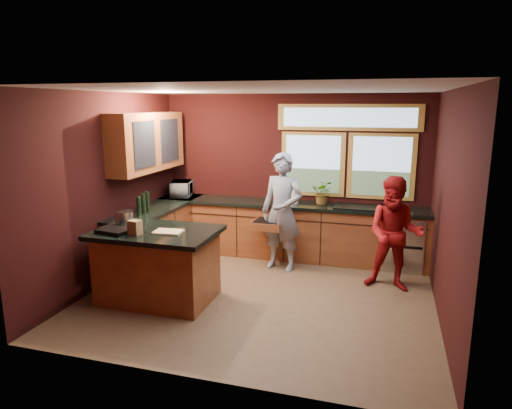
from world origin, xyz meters
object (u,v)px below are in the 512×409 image
at_px(island, 158,265).
at_px(person_grey, 282,212).
at_px(person_red, 395,234).
at_px(cutting_board, 168,232).
at_px(stock_pot, 124,218).

height_order(island, person_grey, person_grey).
xyz_separation_m(person_grey, person_red, (1.66, -0.36, -0.12)).
relative_size(cutting_board, stock_pot, 1.46).
bearing_deg(cutting_board, person_grey, 56.51).
xyz_separation_m(person_grey, cutting_board, (-1.09, -1.64, 0.04)).
bearing_deg(person_red, island, -150.98).
distance_m(cutting_board, stock_pot, 0.78).
height_order(island, stock_pot, stock_pot).
relative_size(island, cutting_board, 4.43).
bearing_deg(cutting_board, island, 165.96).
bearing_deg(island, cutting_board, -14.04).
height_order(cutting_board, stock_pot, stock_pot).
height_order(person_grey, cutting_board, person_grey).
height_order(person_grey, stock_pot, person_grey).
bearing_deg(person_red, stock_pot, -156.48).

